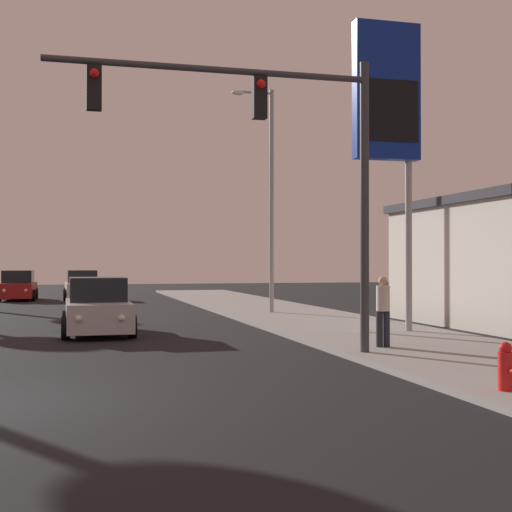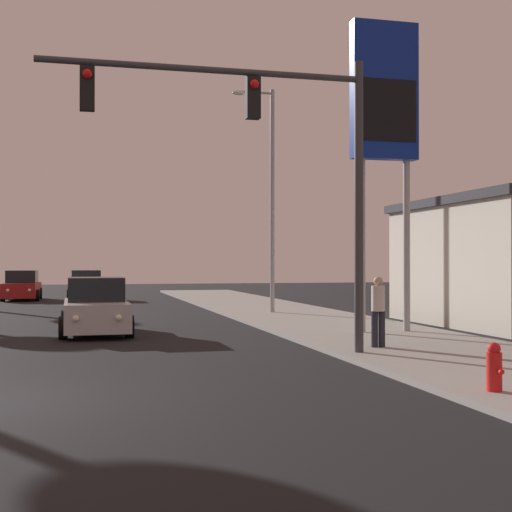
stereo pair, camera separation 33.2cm
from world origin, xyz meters
name	(u,v)px [view 1 (the left image)]	position (x,y,z in m)	size (l,w,h in m)	color
sidewalk_right	(342,327)	(9.50, 10.00, 0.06)	(5.00, 60.00, 0.12)	gray
car_silver	(98,308)	(1.90, 10.25, 0.76)	(2.04, 4.32, 1.68)	#B7B7BC
car_white	(82,286)	(1.72, 30.78, 0.76)	(2.04, 4.34, 1.68)	silver
car_red	(18,287)	(-1.78, 30.88, 0.76)	(2.04, 4.33, 1.68)	maroon
traffic_light_mast	(279,143)	(5.51, 3.49, 4.71)	(7.06, 0.36, 6.50)	#38383D
street_lamp	(268,188)	(8.85, 16.36, 5.12)	(1.74, 0.24, 9.00)	#99999E
gas_station_sign	(387,108)	(10.04, 7.77, 6.62)	(2.00, 0.42, 9.00)	#99999E
fire_hydrant	(506,367)	(7.72, -1.53, 0.49)	(0.24, 0.34, 0.76)	red
pedestrian_on_sidewalk	(383,308)	(8.31, 4.28, 1.03)	(0.34, 0.32, 1.67)	#23232D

